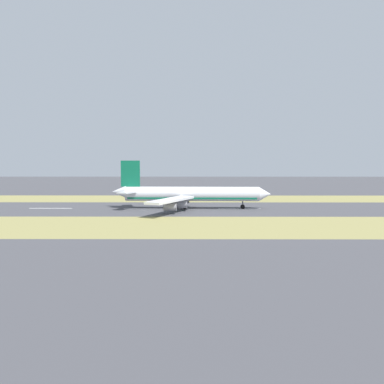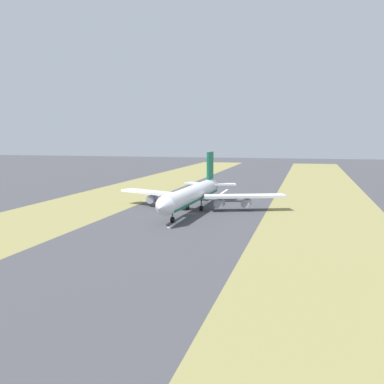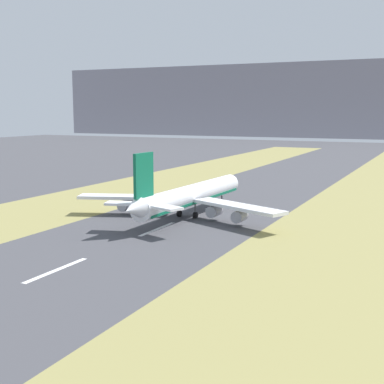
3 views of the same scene
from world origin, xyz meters
TOP-DOWN VIEW (x-y plane):
  - ground_plane at (0.00, 0.00)m, footprint 800.00×800.00m
  - grass_median_west at (-45.00, 0.00)m, footprint 40.00×600.00m
  - grass_median_east at (45.00, 0.00)m, footprint 40.00×600.00m
  - centreline_dash_near at (0.00, -63.45)m, footprint 1.20×18.00m
  - centreline_dash_mid at (0.00, -23.45)m, footprint 1.20×18.00m
  - centreline_dash_far at (0.00, 16.55)m, footprint 1.20×18.00m
  - airplane_main_jet at (0.41, -5.36)m, footprint 64.10×67.14m

SIDE VIEW (x-z plane):
  - ground_plane at x=0.00m, z-range 0.00..0.00m
  - grass_median_west at x=-45.00m, z-range 0.00..0.01m
  - grass_median_east at x=45.00m, z-range 0.00..0.01m
  - centreline_dash_near at x=0.00m, z-range 0.00..0.01m
  - centreline_dash_mid at x=0.00m, z-range 0.00..0.01m
  - centreline_dash_far at x=0.00m, z-range 0.00..0.01m
  - airplane_main_jet at x=0.41m, z-range -4.08..16.12m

